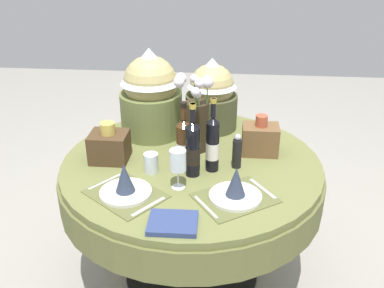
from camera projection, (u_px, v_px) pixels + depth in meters
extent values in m
plane|color=#9E998E|center=(191.00, 271.00, 2.64)|extent=(8.00, 8.00, 0.00)
cylinder|color=olive|center=(191.00, 164.00, 2.31)|extent=(1.36, 1.36, 0.04)
cylinder|color=#626738|center=(191.00, 181.00, 2.36)|extent=(1.39, 1.39, 0.17)
cylinder|color=black|center=(191.00, 220.00, 2.48)|extent=(0.12, 0.12, 0.69)
cylinder|color=black|center=(191.00, 269.00, 2.64)|extent=(0.79, 0.79, 0.03)
cube|color=brown|center=(126.00, 194.00, 2.01)|extent=(0.43, 0.41, 0.00)
cylinder|color=silver|center=(126.00, 192.00, 2.01)|extent=(0.24, 0.24, 0.02)
cone|color=#2D384C|center=(125.00, 178.00, 1.97)|extent=(0.09, 0.09, 0.14)
cube|color=silver|center=(105.00, 182.00, 2.10)|extent=(0.13, 0.16, 0.00)
cube|color=silver|center=(149.00, 206.00, 1.91)|extent=(0.13, 0.16, 0.00)
cube|color=brown|center=(235.00, 198.00, 1.98)|extent=(0.43, 0.41, 0.00)
cylinder|color=silver|center=(235.00, 196.00, 1.98)|extent=(0.24, 0.24, 0.02)
cone|color=#2D384C|center=(236.00, 181.00, 1.94)|extent=(0.09, 0.09, 0.14)
cube|color=silver|center=(206.00, 207.00, 1.91)|extent=(0.12, 0.16, 0.00)
cube|color=silver|center=(263.00, 189.00, 2.05)|extent=(0.12, 0.17, 0.00)
cylinder|color=#332819|center=(197.00, 126.00, 2.37)|extent=(0.13, 0.13, 0.27)
sphere|color=silver|center=(181.00, 79.00, 2.33)|extent=(0.06, 0.06, 0.06)
cylinder|color=#4C7038|center=(181.00, 90.00, 2.36)|extent=(0.01, 0.01, 0.08)
sphere|color=silver|center=(199.00, 83.00, 2.20)|extent=(0.05, 0.05, 0.05)
cylinder|color=#4C7038|center=(199.00, 96.00, 2.23)|extent=(0.01, 0.01, 0.11)
sphere|color=silver|center=(197.00, 94.00, 2.23)|extent=(0.05, 0.05, 0.05)
cylinder|color=#4C7038|center=(197.00, 101.00, 2.25)|extent=(0.01, 0.01, 0.05)
sphere|color=silver|center=(195.00, 79.00, 2.29)|extent=(0.05, 0.05, 0.05)
cylinder|color=#4C7038|center=(195.00, 90.00, 2.32)|extent=(0.01, 0.01, 0.10)
sphere|color=silver|center=(207.00, 82.00, 2.22)|extent=(0.07, 0.07, 0.07)
cylinder|color=#4C7038|center=(207.00, 96.00, 2.25)|extent=(0.01, 0.01, 0.10)
sphere|color=silver|center=(196.00, 92.00, 2.15)|extent=(0.05, 0.05, 0.05)
cylinder|color=#4C7038|center=(196.00, 103.00, 2.17)|extent=(0.01, 0.01, 0.09)
sphere|color=silver|center=(179.00, 82.00, 2.32)|extent=(0.06, 0.06, 0.06)
cylinder|color=#4C7038|center=(179.00, 92.00, 2.34)|extent=(0.01, 0.01, 0.07)
cylinder|color=#422814|center=(184.00, 146.00, 2.21)|extent=(0.08, 0.08, 0.22)
cylinder|color=silver|center=(184.00, 149.00, 2.22)|extent=(0.08, 0.08, 0.08)
cone|color=#422814|center=(184.00, 122.00, 2.15)|extent=(0.08, 0.08, 0.04)
cylinder|color=#422814|center=(184.00, 111.00, 2.12)|extent=(0.03, 0.03, 0.09)
cylinder|color=black|center=(184.00, 105.00, 2.11)|extent=(0.03, 0.03, 0.02)
cylinder|color=black|center=(213.00, 147.00, 2.16)|extent=(0.07, 0.07, 0.26)
cylinder|color=silver|center=(212.00, 150.00, 2.17)|extent=(0.07, 0.07, 0.09)
cone|color=black|center=(213.00, 120.00, 2.10)|extent=(0.07, 0.07, 0.03)
cylinder|color=black|center=(213.00, 108.00, 2.07)|extent=(0.03, 0.03, 0.10)
cylinder|color=#B29933|center=(214.00, 101.00, 2.05)|extent=(0.03, 0.03, 0.02)
cylinder|color=black|center=(193.00, 152.00, 2.12)|extent=(0.07, 0.07, 0.25)
cylinder|color=black|center=(193.00, 155.00, 2.13)|extent=(0.07, 0.07, 0.09)
cone|color=black|center=(193.00, 125.00, 2.05)|extent=(0.07, 0.07, 0.03)
cylinder|color=black|center=(193.00, 113.00, 2.03)|extent=(0.03, 0.03, 0.09)
cylinder|color=#B29933|center=(193.00, 106.00, 2.01)|extent=(0.03, 0.03, 0.02)
cylinder|color=silver|center=(178.00, 187.00, 2.06)|extent=(0.06, 0.06, 0.00)
cylinder|color=silver|center=(178.00, 178.00, 2.04)|extent=(0.01, 0.01, 0.09)
cylinder|color=silver|center=(178.00, 160.00, 2.00)|extent=(0.08, 0.08, 0.10)
cylinder|color=silver|center=(151.00, 163.00, 2.18)|extent=(0.07, 0.07, 0.10)
cylinder|color=black|center=(237.00, 154.00, 2.21)|extent=(0.05, 0.05, 0.15)
sphere|color=#B7B7BC|center=(238.00, 137.00, 2.17)|extent=(0.03, 0.03, 0.03)
cube|color=navy|center=(173.00, 223.00, 1.80)|extent=(0.21, 0.17, 0.02)
cylinder|color=olive|center=(152.00, 113.00, 2.56)|extent=(0.36, 0.36, 0.25)
sphere|color=tan|center=(150.00, 83.00, 2.47)|extent=(0.31, 0.31, 0.31)
cone|color=silver|center=(149.00, 66.00, 2.43)|extent=(0.34, 0.34, 0.20)
cylinder|color=#474C2D|center=(211.00, 111.00, 2.65)|extent=(0.31, 0.31, 0.21)
sphere|color=tan|center=(212.00, 86.00, 2.58)|extent=(0.27, 0.27, 0.27)
cone|color=silver|center=(212.00, 72.00, 2.54)|extent=(0.30, 0.30, 0.17)
cube|color=#47331E|center=(109.00, 147.00, 2.28)|extent=(0.19, 0.17, 0.15)
cylinder|color=gold|center=(108.00, 128.00, 2.23)|extent=(0.08, 0.08, 0.06)
cube|color=brown|center=(260.00, 139.00, 2.35)|extent=(0.19, 0.14, 0.16)
cylinder|color=#B24C33|center=(262.00, 121.00, 2.30)|extent=(0.06, 0.06, 0.06)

